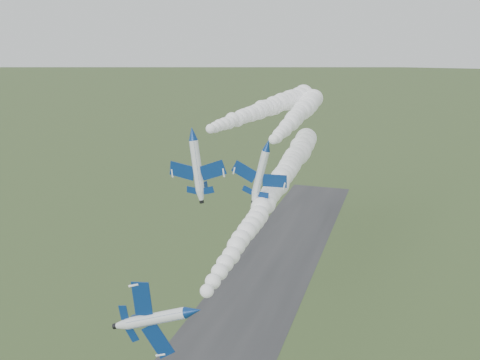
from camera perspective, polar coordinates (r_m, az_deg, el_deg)
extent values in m
cube|color=#2E2E31|center=(118.74, -2.06, -17.81)|extent=(24.00, 260.00, 0.04)
cylinder|color=white|center=(65.44, -5.03, -13.77)|extent=(2.24, 8.13, 1.82)
cone|color=navy|center=(61.36, -6.68, -15.99)|extent=(1.93, 2.20, 1.82)
cone|color=white|center=(69.49, -3.65, -11.88)|extent=(1.91, 1.82, 1.82)
cylinder|color=black|center=(70.30, -3.40, -11.54)|extent=(0.95, 0.62, 0.92)
ellipsoid|color=black|center=(63.51, -5.23, -14.58)|extent=(1.36, 2.82, 1.22)
cube|color=navy|center=(65.15, -5.76, -11.27)|extent=(1.67, 2.38, 4.21)
cube|color=navy|center=(67.22, -4.08, -15.62)|extent=(1.67, 2.38, 4.21)
cube|color=navy|center=(68.25, -4.31, -11.07)|extent=(0.77, 1.09, 1.84)
cube|color=navy|center=(69.32, -3.46, -13.31)|extent=(0.77, 1.09, 1.84)
cube|color=navy|center=(68.06, -2.99, -12.12)|extent=(2.11, 1.64, 0.79)
cylinder|color=white|center=(94.39, -5.09, 4.95)|extent=(3.28, 9.27, 1.82)
cone|color=navy|center=(89.68, -7.04, 4.33)|extent=(2.18, 2.65, 1.82)
cone|color=white|center=(99.03, -3.39, 5.48)|extent=(2.11, 2.22, 1.82)
cylinder|color=black|center=(99.95, -3.07, 5.58)|extent=(1.02, 0.79, 0.92)
ellipsoid|color=black|center=(92.39, -5.91, 5.07)|extent=(1.71, 3.27, 1.21)
cube|color=navy|center=(96.92, -6.42, 4.84)|extent=(5.32, 3.37, 0.79)
cube|color=navy|center=(93.42, -3.12, 5.03)|extent=(5.32, 3.37, 0.79)
cube|color=navy|center=(99.12, -4.53, 5.34)|extent=(2.33, 1.53, 0.39)
cube|color=navy|center=(97.31, -2.80, 5.44)|extent=(2.33, 1.53, 0.39)
cube|color=navy|center=(97.84, -3.86, 6.18)|extent=(0.71, 1.78, 2.38)
cylinder|color=white|center=(90.82, 2.94, 3.71)|extent=(1.89, 7.79, 1.66)
cone|color=navy|center=(86.17, 2.19, 3.07)|extent=(1.72, 2.08, 1.66)
cone|color=white|center=(95.31, 3.58, 4.27)|extent=(1.71, 1.71, 1.66)
cylinder|color=black|center=(96.20, 3.70, 4.37)|extent=(0.86, 0.58, 0.84)
ellipsoid|color=black|center=(88.79, 2.72, 3.77)|extent=(1.19, 2.69, 1.11)
cube|color=navy|center=(92.06, 1.39, 4.21)|extent=(4.22, 2.33, 1.10)
cube|color=navy|center=(91.14, 4.67, 3.23)|extent=(4.22, 2.33, 1.10)
cube|color=navy|center=(94.77, 2.63, 4.43)|extent=(1.85, 1.07, 0.51)
cube|color=navy|center=(94.29, 4.32, 3.92)|extent=(1.85, 1.07, 0.51)
cube|color=navy|center=(94.02, 3.62, 4.84)|extent=(0.62, 1.49, 2.00)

